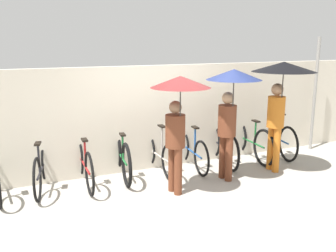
% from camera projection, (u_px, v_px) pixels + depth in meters
% --- Properties ---
extents(ground_plane, '(30.00, 30.00, 0.00)m').
position_uv_depth(ground_plane, '(193.00, 200.00, 5.89)').
color(ground_plane, '#9E998E').
extents(back_wall, '(13.62, 0.12, 2.00)m').
position_uv_depth(back_wall, '(151.00, 118.00, 7.21)').
color(back_wall, beige).
rests_on(back_wall, ground).
extents(parked_bicycle_1, '(0.53, 1.62, 1.05)m').
position_uv_depth(parked_bicycle_1, '(41.00, 168.00, 6.24)').
color(parked_bicycle_1, black).
rests_on(parked_bicycle_1, ground).
extents(parked_bicycle_2, '(0.44, 1.77, 1.06)m').
position_uv_depth(parked_bicycle_2, '(84.00, 163.00, 6.47)').
color(parked_bicycle_2, black).
rests_on(parked_bicycle_2, ground).
extents(parked_bicycle_3, '(0.44, 1.75, 1.07)m').
position_uv_depth(parked_bicycle_3, '(121.00, 156.00, 6.82)').
color(parked_bicycle_3, black).
rests_on(parked_bicycle_3, ground).
extents(parked_bicycle_4, '(0.44, 1.70, 0.97)m').
position_uv_depth(parked_bicycle_4, '(158.00, 154.00, 7.06)').
color(parked_bicycle_4, black).
rests_on(parked_bicycle_4, ground).
extents(parked_bicycle_5, '(0.44, 1.66, 1.05)m').
position_uv_depth(parked_bicycle_5, '(191.00, 150.00, 7.33)').
color(parked_bicycle_5, black).
rests_on(parked_bicycle_5, ground).
extents(parked_bicycle_6, '(0.50, 1.68, 1.11)m').
position_uv_depth(parked_bicycle_6, '(222.00, 145.00, 7.60)').
color(parked_bicycle_6, black).
rests_on(parked_bicycle_6, ground).
extents(parked_bicycle_7, '(0.44, 1.82, 1.00)m').
position_uv_depth(parked_bicycle_7, '(250.00, 141.00, 7.90)').
color(parked_bicycle_7, black).
rests_on(parked_bicycle_7, ground).
extents(parked_bicycle_8, '(0.51, 1.77, 0.97)m').
position_uv_depth(parked_bicycle_8, '(275.00, 137.00, 8.21)').
color(parked_bicycle_8, black).
rests_on(parked_bicycle_8, ground).
extents(pedestrian_leading, '(0.93, 0.93, 1.93)m').
position_uv_depth(pedestrian_leading, '(178.00, 104.00, 5.78)').
color(pedestrian_leading, brown).
rests_on(pedestrian_leading, ground).
extents(pedestrian_center, '(0.94, 0.94, 1.99)m').
position_uv_depth(pedestrian_center, '(231.00, 96.00, 6.37)').
color(pedestrian_center, brown).
rests_on(pedestrian_center, ground).
extents(pedestrian_trailing, '(1.15, 1.15, 2.09)m').
position_uv_depth(pedestrian_trailing, '(281.00, 83.00, 6.78)').
color(pedestrian_trailing, '#C66B1E').
rests_on(pedestrian_trailing, ground).
extents(awning_pole, '(0.07, 0.07, 2.54)m').
position_uv_depth(awning_pole, '(315.00, 95.00, 8.41)').
color(awning_pole, gray).
rests_on(awning_pole, ground).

